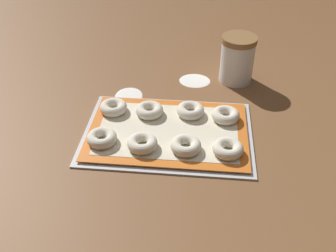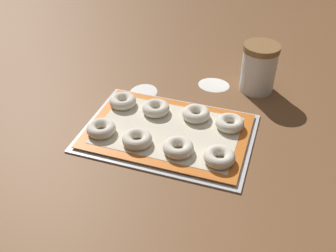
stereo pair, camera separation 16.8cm
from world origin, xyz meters
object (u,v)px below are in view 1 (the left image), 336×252
at_px(baking_tray, 168,132).
at_px(bagel_front_far_right, 228,149).
at_px(bagel_back_mid_left, 149,110).
at_px(bagel_front_mid_left, 142,143).
at_px(flour_canister, 237,59).
at_px(bagel_back_mid_right, 190,110).
at_px(bagel_back_far_left, 113,107).
at_px(bagel_front_mid_right, 186,145).
at_px(bagel_back_far_right, 226,115).
at_px(bagel_front_far_left, 102,138).

relative_size(baking_tray, bagel_front_far_right, 5.81).
bearing_deg(baking_tray, bagel_back_mid_left, 131.02).
distance_m(bagel_front_mid_left, flour_canister, 0.41).
relative_size(bagel_back_mid_right, flour_canister, 0.51).
bearing_deg(bagel_back_mid_right, bagel_back_far_left, -178.33).
xyz_separation_m(bagel_front_mid_right, bagel_front_far_right, (0.09, -0.00, 0.00)).
bearing_deg(baking_tray, bagel_front_mid_right, -55.53).
distance_m(bagel_front_mid_right, bagel_front_far_right, 0.09).
bearing_deg(bagel_back_far_right, bagel_front_mid_right, -125.94).
distance_m(bagel_front_mid_right, bagel_back_far_right, 0.16).
bearing_deg(bagel_front_mid_left, bagel_back_far_right, 33.85).
bearing_deg(bagel_front_mid_left, bagel_front_far_right, -0.09).
height_order(bagel_back_mid_left, bagel_back_mid_right, same).
bearing_deg(bagel_front_far_left, flour_canister, 46.14).
xyz_separation_m(bagel_front_far_left, flour_canister, (0.32, 0.33, 0.05)).
relative_size(bagel_front_mid_left, bagel_back_mid_right, 1.00).
relative_size(bagel_front_far_right, bagel_back_far_right, 1.00).
relative_size(bagel_back_mid_right, bagel_back_far_right, 1.00).
bearing_deg(flour_canister, bagel_back_mid_right, -121.03).
distance_m(bagel_front_mid_right, flour_canister, 0.36).
distance_m(baking_tray, bagel_back_far_right, 0.15).
bearing_deg(bagel_front_far_right, bagel_back_mid_left, 146.05).
distance_m(bagel_front_mid_left, bagel_back_mid_left, 0.13).
distance_m(bagel_front_far_left, flour_canister, 0.46).
distance_m(baking_tray, bagel_back_mid_left, 0.08).
distance_m(bagel_back_far_right, flour_canister, 0.22).
distance_m(bagel_back_mid_right, bagel_back_far_right, 0.09).
bearing_deg(bagel_front_far_right, bagel_back_mid_right, 122.89).
height_order(bagel_front_far_right, flour_canister, flour_canister).
relative_size(baking_tray, bagel_back_mid_left, 5.81).
bearing_deg(bagel_front_mid_right, bagel_back_far_right, 54.06).
height_order(bagel_front_mid_left, bagel_back_far_right, same).
bearing_deg(bagel_front_mid_right, flour_canister, 69.86).
bearing_deg(bagel_front_mid_left, bagel_back_far_left, 125.18).
distance_m(bagel_front_mid_left, bagel_back_far_right, 0.23).
relative_size(bagel_back_far_right, flour_canister, 0.51).
bearing_deg(bagel_back_mid_left, bagel_front_mid_left, -89.47).
bearing_deg(baking_tray, bagel_front_mid_left, -126.80).
bearing_deg(bagel_back_mid_right, baking_tray, -125.47).
bearing_deg(bagel_front_far_left, bagel_back_mid_left, 51.98).
distance_m(bagel_back_far_left, bagel_back_far_right, 0.28).
bearing_deg(bagel_front_mid_right, baking_tray, 124.47).
distance_m(baking_tray, bagel_front_far_left, 0.16).
bearing_deg(bagel_front_mid_right, bagel_front_far_left, 177.57).
relative_size(bagel_front_far_left, bagel_front_far_right, 1.00).
xyz_separation_m(bagel_front_mid_right, bagel_back_far_left, (-0.19, 0.13, 0.00)).
bearing_deg(baking_tray, bagel_front_far_left, -157.91).
xyz_separation_m(bagel_front_far_left, bagel_back_mid_left, (0.09, 0.12, 0.00)).
distance_m(bagel_front_far_right, bagel_back_far_right, 0.13).
bearing_deg(bagel_front_far_right, bagel_back_far_left, 154.93).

